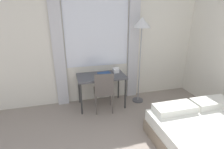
% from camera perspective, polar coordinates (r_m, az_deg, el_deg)
% --- Properties ---
extents(wall_back_with_window, '(5.80, 0.13, 2.70)m').
position_cam_1_polar(wall_back_with_window, '(3.97, -4.99, 9.99)').
color(wall_back_with_window, silver).
rests_on(wall_back_with_window, ground_plane).
extents(desk, '(1.03, 0.59, 0.73)m').
position_cam_1_polar(desk, '(3.80, -3.54, -1.26)').
color(desk, '#4C4C51').
rests_on(desk, ground_plane).
extents(desk_chair, '(0.44, 0.44, 0.89)m').
position_cam_1_polar(desk_chair, '(3.61, -2.72, -4.92)').
color(desk_chair, '#59514C').
rests_on(desk_chair, ground_plane).
extents(standing_lamp, '(0.37, 0.37, 1.93)m').
position_cam_1_polar(standing_lamp, '(3.81, 9.69, 14.36)').
color(standing_lamp, '#4C4C51').
rests_on(standing_lamp, ground_plane).
extents(telephone, '(0.13, 0.17, 0.11)m').
position_cam_1_polar(telephone, '(3.96, 1.24, 1.42)').
color(telephone, white).
rests_on(telephone, desk).
extents(book, '(0.29, 0.21, 0.02)m').
position_cam_1_polar(book, '(3.86, -2.52, 0.35)').
color(book, navy).
rests_on(book, desk).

